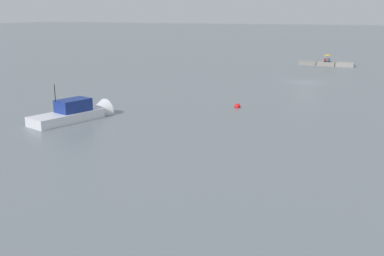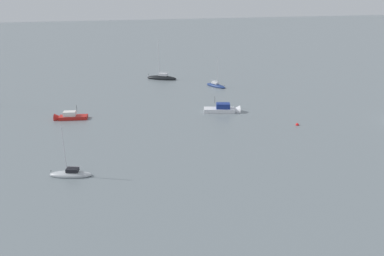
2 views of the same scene
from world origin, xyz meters
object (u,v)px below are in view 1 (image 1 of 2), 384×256
Objects in this scene: umbrella_open_yellow at (327,55)px; motorboat_white_near at (78,114)px; person_seated_blue_left at (329,60)px; person_seated_maroon_right at (325,60)px; mooring_buoy_near at (237,107)px.

umbrella_open_yellow is 0.18× the size of motorboat_white_near.
person_seated_blue_left is 0.58× the size of umbrella_open_yellow.
umbrella_open_yellow is 47.76m from motorboat_white_near.
mooring_buoy_near is at bearing 80.75° from person_seated_maroon_right.
mooring_buoy_near is at bearing 58.71° from motorboat_white_near.
mooring_buoy_near is (2.86, 36.46, -0.76)m from person_seated_maroon_right.
person_seated_maroon_right is at bearing 10.74° from umbrella_open_yellow.
umbrella_open_yellow is at bearing -20.67° from person_seated_blue_left.
person_seated_blue_left is 36.59m from mooring_buoy_near.
person_seated_maroon_right is 1.32× the size of mooring_buoy_near.
person_seated_blue_left is at bearing 164.10° from umbrella_open_yellow.
motorboat_white_near is at bearing 73.69° from umbrella_open_yellow.
person_seated_blue_left is 47.74m from motorboat_white_near.
person_seated_blue_left is 1.32× the size of mooring_buoy_near.
motorboat_white_near is at bearing 42.18° from mooring_buoy_near.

